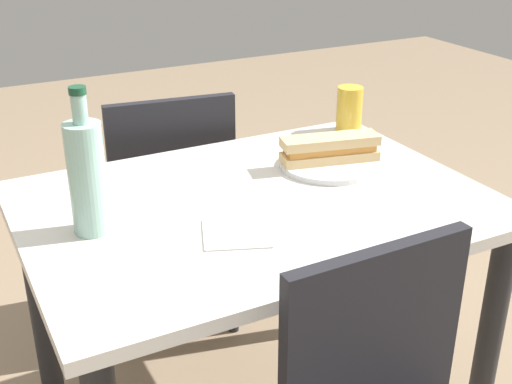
% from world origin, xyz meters
% --- Properties ---
extents(dining_table, '(1.07, 0.78, 0.73)m').
position_xyz_m(dining_table, '(0.00, 0.00, 0.61)').
color(dining_table, beige).
rests_on(dining_table, ground).
extents(chair_far, '(0.45, 0.45, 0.84)m').
position_xyz_m(chair_far, '(-0.01, 0.58, 0.48)').
color(chair_far, black).
rests_on(chair_far, ground).
extents(plate_near, '(0.26, 0.26, 0.01)m').
position_xyz_m(plate_near, '(0.26, 0.09, 0.73)').
color(plate_near, white).
rests_on(plate_near, dining_table).
extents(baguette_sandwich_near, '(0.26, 0.12, 0.07)m').
position_xyz_m(baguette_sandwich_near, '(0.26, 0.09, 0.77)').
color(baguette_sandwich_near, '#DBB77A').
rests_on(baguette_sandwich_near, plate_near).
extents(knife_near, '(0.18, 0.06, 0.01)m').
position_xyz_m(knife_near, '(0.27, 0.15, 0.74)').
color(knife_near, silver).
rests_on(knife_near, plate_near).
extents(water_bottle, '(0.08, 0.08, 0.31)m').
position_xyz_m(water_bottle, '(-0.38, 0.02, 0.85)').
color(water_bottle, '#99C6B7').
rests_on(water_bottle, dining_table).
extents(beer_glass, '(0.08, 0.08, 0.13)m').
position_xyz_m(beer_glass, '(0.47, 0.30, 0.79)').
color(beer_glass, gold).
rests_on(beer_glass, dining_table).
extents(paper_napkin, '(0.18, 0.18, 0.00)m').
position_xyz_m(paper_napkin, '(-0.11, -0.13, 0.73)').
color(paper_napkin, white).
rests_on(paper_napkin, dining_table).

